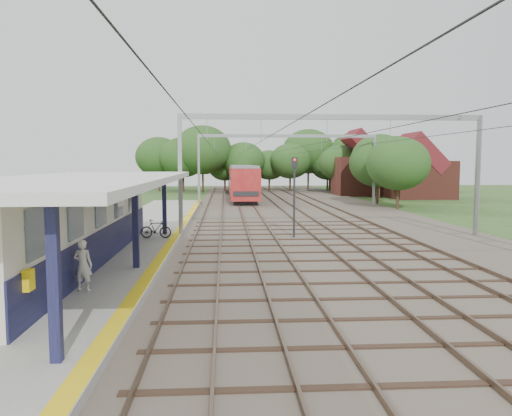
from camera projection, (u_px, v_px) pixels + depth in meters
name	position (u px, v px, depth m)	size (l,w,h in m)	color
ground	(320.00, 324.00, 13.34)	(160.00, 160.00, 0.00)	#2D4C1E
ballast_bed	(300.00, 212.00, 43.40)	(18.00, 90.00, 0.10)	#473D33
platform	(133.00, 240.00, 26.77)	(5.00, 52.00, 0.35)	gray
yellow_stripe	(175.00, 236.00, 26.90)	(0.45, 52.00, 0.01)	yellow
station_building	(63.00, 221.00, 19.56)	(3.41, 18.00, 3.40)	beige
canopy	(84.00, 181.00, 18.49)	(6.40, 20.00, 3.44)	#121338
rail_tracks	(272.00, 210.00, 43.23)	(11.80, 88.00, 0.15)	brown
catenary_system	(302.00, 147.00, 38.18)	(17.22, 88.00, 7.00)	gray
tree_band	(270.00, 158.00, 69.90)	(31.72, 30.88, 8.82)	#382619
house_near	(420.00, 174.00, 60.09)	(7.00, 6.12, 7.89)	brown
house_far	(365.00, 171.00, 65.72)	(8.00, 6.12, 8.66)	brown
person	(83.00, 265.00, 15.41)	(0.59, 0.38, 1.60)	silver
bicycle	(156.00, 229.00, 26.17)	(0.46, 1.62, 0.97)	black
train	(240.00, 179.00, 66.27)	(2.96, 36.89, 3.89)	black
signal_post	(294.00, 187.00, 27.89)	(0.36, 0.31, 4.60)	black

